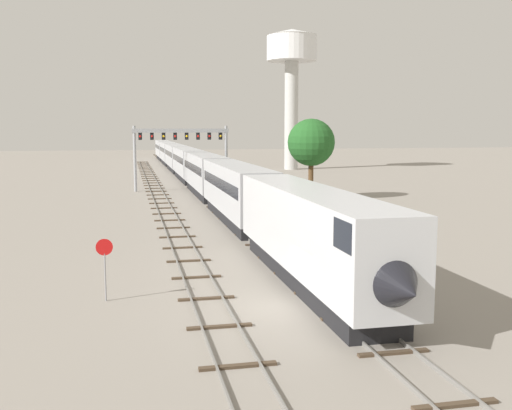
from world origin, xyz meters
The scene contains 8 objects.
ground_plane centered at (0.00, 0.00, 0.00)m, with size 400.00×400.00×0.00m, color gray.
track_main centered at (2.00, 60.00, 0.07)m, with size 2.60×200.00×0.16m.
track_near centered at (-3.50, 40.00, 0.07)m, with size 2.60×160.00×0.16m.
passenger_train centered at (2.00, 66.43, 2.61)m, with size 3.04×145.37×4.80m.
signal_gantry centered at (-0.25, 50.88, 6.07)m, with size 12.10×0.49×8.16m.
water_tower centered at (23.95, 86.15, 20.72)m, with size 9.62×9.62×26.39m.
stop_sign centered at (-8.00, 2.73, 1.87)m, with size 0.76×0.08×2.88m.
trackside_tree_left centered at (12.80, 37.97, 6.27)m, with size 5.17×5.17×8.90m.
Camera 1 is at (-6.86, -24.32, 7.79)m, focal length 41.60 mm.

